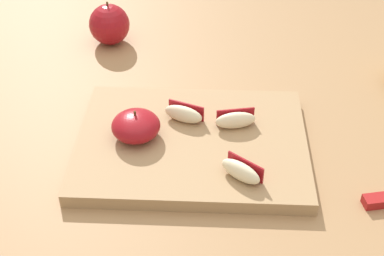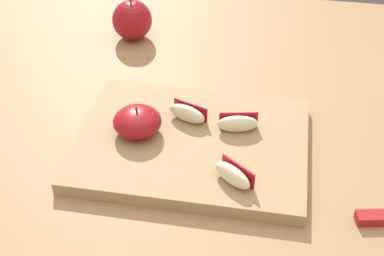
% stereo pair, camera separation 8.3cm
% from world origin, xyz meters
% --- Properties ---
extents(dining_table, '(1.34, 0.99, 0.77)m').
position_xyz_m(dining_table, '(0.00, 0.00, 0.68)').
color(dining_table, '#9E754C').
rests_on(dining_table, ground_plane).
extents(cutting_board, '(0.35, 0.27, 0.02)m').
position_xyz_m(cutting_board, '(-0.07, -0.07, 0.78)').
color(cutting_board, '#A37F56').
rests_on(cutting_board, dining_table).
extents(apple_half_skin_up, '(0.07, 0.07, 0.05)m').
position_xyz_m(apple_half_skin_up, '(-0.15, -0.07, 0.81)').
color(apple_half_skin_up, maroon).
rests_on(apple_half_skin_up, cutting_board).
extents(apple_wedge_front, '(0.07, 0.03, 0.03)m').
position_xyz_m(apple_wedge_front, '(0.00, -0.04, 0.81)').
color(apple_wedge_front, beige).
rests_on(apple_wedge_front, cutting_board).
extents(apple_wedge_near_knife, '(0.06, 0.06, 0.03)m').
position_xyz_m(apple_wedge_near_knife, '(0.01, -0.16, 0.81)').
color(apple_wedge_near_knife, beige).
rests_on(apple_wedge_near_knife, cutting_board).
extents(apple_wedge_left, '(0.07, 0.04, 0.03)m').
position_xyz_m(apple_wedge_left, '(-0.08, -0.03, 0.81)').
color(apple_wedge_left, beige).
rests_on(apple_wedge_left, cutting_board).
extents(whole_apple_red_delicious, '(0.08, 0.08, 0.09)m').
position_xyz_m(whole_apple_red_delicious, '(-0.24, 0.25, 0.81)').
color(whole_apple_red_delicious, maroon).
rests_on(whole_apple_red_delicious, dining_table).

